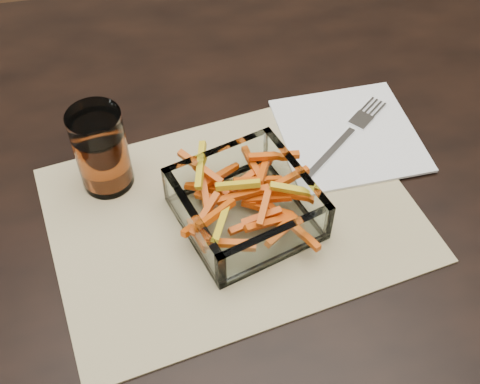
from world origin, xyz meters
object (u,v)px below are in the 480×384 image
glass_bowl (246,206)px  tumbler (102,152)px  dining_table (315,185)px  fork (348,134)px

glass_bowl → tumbler: bearing=149.4°
glass_bowl → tumbler: (-0.16, 0.10, 0.03)m
tumbler → dining_table: bearing=2.1°
dining_table → tumbler: bearing=-177.9°
glass_bowl → fork: (0.17, 0.11, -0.02)m
tumbler → glass_bowl: bearing=-30.6°
glass_bowl → tumbler: 0.19m
dining_table → glass_bowl: size_ratio=8.37×
dining_table → glass_bowl: (-0.13, -0.11, 0.12)m
dining_table → fork: 0.10m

